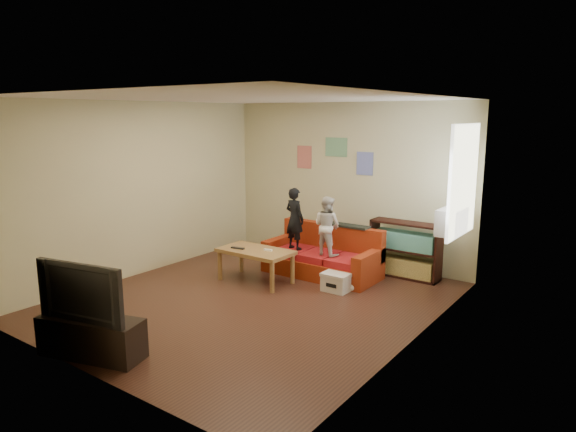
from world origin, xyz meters
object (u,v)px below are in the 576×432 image
Objects in this scene: sofa at (324,258)px; television at (88,290)px; bookshelf at (405,252)px; file_box at (336,282)px; coffee_table at (256,254)px; child_b at (327,226)px; child_a at (295,219)px; tv_stand at (92,337)px.

television reaches higher than sofa.
bookshelf reaches higher than file_box.
coffee_table is 1.29m from file_box.
child_b is (0.15, -0.16, 0.57)m from sofa.
child_a reaches higher than file_box.
bookshelf is 4.73m from television.
child_a is 3.66m from television.
sofa is 3.88m from television.
sofa is at bearing -40.02° from child_b.
television is at bearing -109.53° from bookshelf.
television is at bearing -97.22° from sofa.
coffee_table is at bearing -124.72° from sofa.
bookshelf is (0.95, 0.79, -0.44)m from child_b.
tv_stand is 0.52m from television.
coffee_table is (-0.64, -0.92, 0.16)m from sofa.
child_a is 0.92× the size of television.
bookshelf reaches higher than sofa.
coffee_table reaches higher than file_box.
bookshelf is 4.72m from tv_stand.
television is at bearing 99.75° from child_a.
television is (-0.03, -3.66, -0.14)m from child_a.
television is at bearing -107.99° from file_box.
tv_stand is (-0.03, -3.66, -0.66)m from child_a.
tv_stand is at bearing 0.00° from television.
child_a is at bearing -160.31° from sofa.
file_box is at bearing -45.46° from sofa.
bookshelf is (1.09, 0.63, 0.12)m from sofa.
sofa is 0.77m from child_a.
television is (-1.05, -3.24, 0.60)m from file_box.
bookshelf is 1.34m from file_box.
child_b is at bearing 135.29° from file_box.
child_b is 0.91m from file_box.
coffee_table is at bearing 76.37° from tv_stand.
television is (0.00, 0.00, 0.52)m from tv_stand.
coffee_table reaches higher than tv_stand.
child_a is 0.91× the size of bookshelf.
child_b is at bearing -140.23° from bookshelf.
bookshelf is at bearing 66.45° from file_box.
child_b reaches higher than file_box.
bookshelf is 2.80× the size of file_box.
file_box is at bearing 168.04° from child_a.
child_a is at bearing 76.23° from coffee_table.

